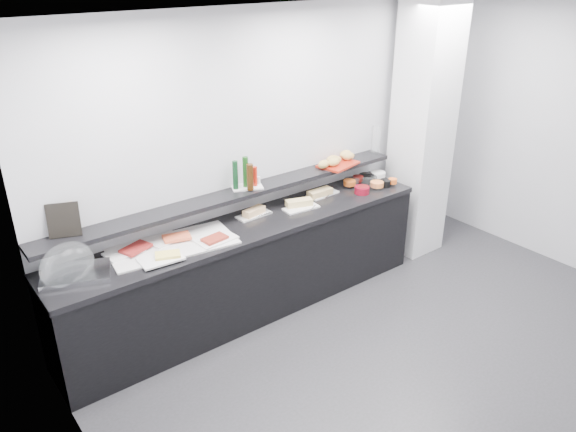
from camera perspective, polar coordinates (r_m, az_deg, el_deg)
ground at (r=4.84m, az=15.41°, el=-15.27°), size 5.00×5.00×0.00m
back_wall at (r=5.41m, az=0.22°, el=6.55°), size 5.00×0.02×2.70m
ceiling at (r=3.77m, az=20.25°, el=18.10°), size 5.00×5.00×0.00m
column at (r=6.18m, az=13.45°, el=8.24°), size 0.50×0.50×2.70m
buffet_cabinet at (r=5.19m, az=-3.89°, el=-5.55°), size 3.60×0.60×0.85m
counter_top at (r=4.98m, az=-4.04°, el=-1.08°), size 3.62×0.62×0.05m
wall_shelf at (r=5.01m, az=-5.24°, el=2.24°), size 3.60×0.25×0.04m
cloche_base at (r=4.45m, az=-20.73°, el=-5.53°), size 0.57×0.48×0.04m
cloche_dome at (r=4.37m, az=-21.50°, el=-4.65°), size 0.47×0.37×0.34m
linen_runner at (r=4.68m, az=-11.64°, el=-2.92°), size 1.07×0.61×0.01m
platter_meat_a at (r=4.63m, az=-16.34°, el=-3.58°), size 0.31×0.22×0.01m
food_meat_a at (r=4.63m, az=-15.20°, el=-3.18°), size 0.27×0.22×0.02m
platter_salmon at (r=4.76m, az=-12.37°, el=-2.34°), size 0.31×0.24×0.01m
food_salmon at (r=4.73m, az=-11.24°, el=-2.12°), size 0.25×0.20×0.02m
platter_cheese at (r=4.47m, az=-12.81°, el=-4.25°), size 0.34×0.24×0.01m
food_cheese at (r=4.48m, az=-12.12°, el=-3.87°), size 0.22×0.19×0.02m
platter_meat_b at (r=4.69m, az=-7.36°, el=-2.32°), size 0.34×0.24×0.01m
food_meat_b at (r=4.66m, az=-7.47°, el=-2.28°), size 0.22×0.15×0.02m
sandwich_plate_left at (r=5.13m, az=-3.50°, el=0.11°), size 0.33×0.15×0.01m
sandwich_food_left at (r=5.11m, az=-3.48°, el=0.48°), size 0.23×0.13×0.06m
tongs_left at (r=5.11m, az=-2.43°, el=0.19°), size 0.16×0.01×0.01m
sandwich_plate_mid at (r=5.26m, az=1.33°, el=0.82°), size 0.35×0.18×0.01m
sandwich_food_mid at (r=5.28m, az=1.13°, el=1.37°), size 0.27×0.17×0.06m
tongs_mid at (r=5.23m, az=2.46°, el=0.79°), size 0.15×0.08×0.01m
sandwich_plate_right at (r=5.58m, az=3.55°, el=2.24°), size 0.34×0.16×0.01m
sandwich_food_right at (r=5.51m, az=3.26°, el=2.40°), size 0.26×0.10×0.06m
tongs_right at (r=5.50m, az=3.99°, el=2.01°), size 0.15×0.08×0.01m
bowl_glass_fruit at (r=5.83m, az=6.46°, el=3.45°), size 0.17×0.17×0.07m
fill_glass_fruit at (r=5.78m, az=6.27°, el=3.39°), size 0.16×0.16×0.05m
bowl_black_jam at (r=5.96m, az=7.97°, el=3.87°), size 0.20×0.20×0.07m
fill_black_jam at (r=5.90m, az=7.12°, el=3.81°), size 0.12×0.12×0.05m
bowl_glass_cream at (r=5.92m, az=8.17°, el=3.68°), size 0.23×0.23×0.07m
fill_glass_cream at (r=6.05m, az=9.13°, el=4.21°), size 0.21×0.21×0.05m
bowl_red_jam at (r=5.64m, az=7.52°, el=2.64°), size 0.19×0.19×0.07m
fill_red_jam at (r=5.65m, az=7.63°, el=2.80°), size 0.12×0.12×0.05m
bowl_glass_salmon at (r=5.79m, az=8.98°, el=3.13°), size 0.15×0.15×0.07m
fill_glass_salmon at (r=5.78m, az=9.03°, el=3.22°), size 0.14×0.14×0.05m
bowl_black_fruit at (r=5.85m, az=9.85°, el=3.31°), size 0.14×0.14×0.07m
fill_black_fruit at (r=5.89m, az=10.59°, el=3.51°), size 0.11×0.11×0.05m
framed_print at (r=4.47m, az=-21.84°, el=-0.38°), size 0.24×0.15×0.26m
print_art at (r=4.51m, az=-21.72°, el=-0.15°), size 0.16×0.06×0.22m
condiment_tray at (r=5.09m, az=-4.19°, el=2.98°), size 0.32×0.26×0.01m
bottle_green_a at (r=5.00m, az=-5.38°, el=4.16°), size 0.06×0.06×0.26m
bottle_brown at (r=4.97m, az=-3.88°, el=3.96°), size 0.07×0.07×0.24m
bottle_green_b at (r=5.03m, az=-4.33°, el=4.48°), size 0.07×0.07×0.28m
bottle_hot at (r=5.07m, az=-3.38°, el=4.06°), size 0.05×0.05×0.18m
shaker_salt at (r=5.11m, az=-3.30°, el=3.59°), size 0.03×0.03×0.07m
shaker_pepper at (r=5.12m, az=-2.98°, el=3.63°), size 0.03×0.03×0.07m
bread_tray at (r=5.65m, az=5.11°, el=5.25°), size 0.44×0.36×0.02m
bread_roll_ne at (r=5.80m, az=5.87°, el=6.26°), size 0.17×0.13×0.08m
bread_roll_sw at (r=5.50m, az=3.64°, el=5.28°), size 0.14×0.10×0.08m
bread_roll_s at (r=5.56m, az=4.65°, el=5.47°), size 0.13×0.09×0.08m
bread_roll_se at (r=5.75m, az=6.14°, el=6.07°), size 0.15×0.12×0.08m
bread_roll_midw at (r=5.62m, az=4.77°, el=5.68°), size 0.16×0.11×0.08m
bread_roll_mide at (r=5.63m, az=4.53°, el=5.75°), size 0.15×0.10×0.08m
carafe at (r=6.00m, az=8.88°, el=7.64°), size 0.12×0.12×0.30m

